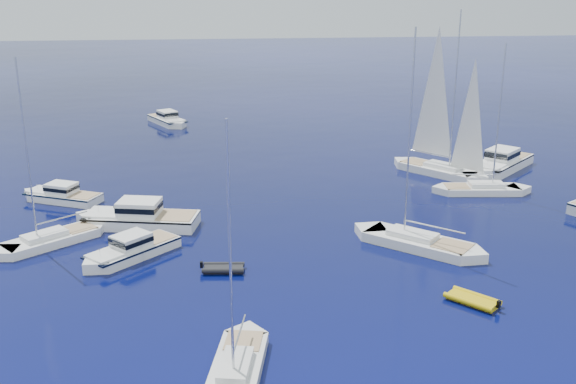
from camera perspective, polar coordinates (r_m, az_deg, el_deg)
The scene contains 13 objects.
ground at distance 38.07m, azimuth 2.29°, elevation -14.00°, with size 400.00×400.00×0.00m, color navy.
motor_cruiser_left at distance 51.98m, azimuth -13.15°, elevation -5.39°, with size 2.66×8.68×2.28m, color silver, non-canonical shape.
motor_cruiser_centre at distance 58.20m, azimuth -12.55°, elevation -2.81°, with size 3.41×11.13×2.92m, color white, non-canonical shape.
motor_cruiser_far_l at distance 66.53m, azimuth -18.60°, elevation -0.71°, with size 2.60×8.49×2.23m, color white, non-canonical shape.
motor_cruiser_distant at distance 76.74m, azimuth 17.46°, elevation 1.80°, with size 3.45×11.28×2.96m, color white, non-canonical shape.
motor_cruiser_horizon at distance 97.83m, azimuth -10.08°, elevation 5.68°, with size 2.83×9.24×2.43m, color white, non-canonical shape.
sailboat_fore at distance 36.93m, azimuth -4.33°, elevation -15.14°, with size 2.56×9.83×14.45m, color silver, non-canonical shape.
sailboat_mid_r at distance 53.44m, azimuth 10.86°, elevation -4.59°, with size 3.05×11.74×17.26m, color silver, non-canonical shape.
sailboat_mid_l at distance 56.23m, azimuth -19.40°, elevation -4.16°, with size 2.68×10.32×15.18m, color silver, non-canonical shape.
sailboat_centre at distance 68.03m, azimuth 16.01°, elevation -0.07°, with size 2.62×10.08×14.81m, color silver, non-canonical shape.
sailboat_sails_r at distance 73.47m, azimuth 12.61°, elevation 1.51°, with size 3.11×11.97×17.60m, color white, non-canonical shape.
tender_yellow at distance 45.52m, azimuth 15.28°, elevation -9.02°, with size 1.94×3.52×0.95m, color gold, non-canonical shape.
tender_grey_near at distance 48.56m, azimuth -5.46°, elevation -6.68°, with size 1.76×3.10×0.95m, color black, non-canonical shape.
Camera 1 is at (-5.11, -31.96, 20.04)m, focal length 42.10 mm.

